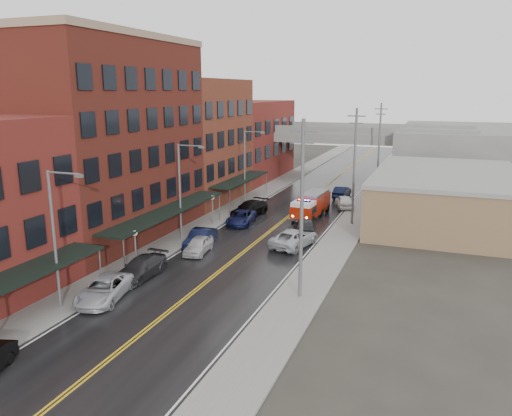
% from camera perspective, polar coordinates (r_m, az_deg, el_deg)
% --- Properties ---
extents(ground, '(220.00, 220.00, 0.00)m').
position_cam_1_polar(ground, '(25.82, -21.84, -19.84)').
color(ground, '#2D2B26').
rests_on(ground, ground).
extents(road, '(11.00, 160.00, 0.02)m').
position_cam_1_polar(road, '(49.95, 1.71, -2.59)').
color(road, black).
rests_on(road, ground).
extents(sidewalk_left, '(3.00, 160.00, 0.15)m').
position_cam_1_polar(sidewalk_left, '(52.65, -5.83, -1.75)').
color(sidewalk_left, slate).
rests_on(sidewalk_left, ground).
extents(sidewalk_right, '(3.00, 160.00, 0.15)m').
position_cam_1_polar(sidewalk_right, '(48.18, 9.97, -3.32)').
color(sidewalk_right, slate).
rests_on(sidewalk_right, ground).
extents(curb_left, '(0.30, 160.00, 0.15)m').
position_cam_1_polar(curb_left, '(51.96, -4.20, -1.92)').
color(curb_left, gray).
rests_on(curb_left, ground).
extents(curb_right, '(0.30, 160.00, 0.15)m').
position_cam_1_polar(curb_right, '(48.48, 8.05, -3.14)').
color(curb_right, gray).
rests_on(curb_right, ground).
extents(brick_building_b, '(9.00, 20.00, 18.00)m').
position_cam_1_polar(brick_building_b, '(48.26, -16.28, 7.20)').
color(brick_building_b, '#4F1D15').
rests_on(brick_building_b, ground).
extents(brick_building_c, '(9.00, 15.00, 15.00)m').
position_cam_1_polar(brick_building_c, '(63.23, -6.67, 7.61)').
color(brick_building_c, maroon).
rests_on(brick_building_c, ground).
extents(brick_building_far, '(9.00, 20.00, 12.00)m').
position_cam_1_polar(brick_building_far, '(79.28, -0.83, 7.76)').
color(brick_building_far, maroon).
rests_on(brick_building_far, ground).
extents(tan_building, '(14.00, 22.00, 5.00)m').
position_cam_1_polar(tan_building, '(56.60, 20.67, 1.04)').
color(tan_building, '#906F4D').
rests_on(tan_building, ground).
extents(right_far_block, '(18.00, 30.00, 8.00)m').
position_cam_1_polar(right_far_block, '(86.06, 22.22, 5.88)').
color(right_far_block, slate).
rests_on(right_far_block, ground).
extents(awning_1, '(2.60, 18.00, 3.09)m').
position_cam_1_polar(awning_1, '(46.06, -9.98, -0.34)').
color(awning_1, black).
rests_on(awning_1, ground).
extents(awning_2, '(2.60, 13.00, 3.09)m').
position_cam_1_polar(awning_2, '(61.44, -1.72, 3.28)').
color(awning_2, black).
rests_on(awning_2, ground).
extents(globe_lamp_1, '(0.44, 0.44, 3.12)m').
position_cam_1_polar(globe_lamp_1, '(39.98, -13.65, -3.63)').
color(globe_lamp_1, '#59595B').
rests_on(globe_lamp_1, ground).
extents(globe_lamp_2, '(0.44, 0.44, 3.12)m').
position_cam_1_polar(globe_lamp_2, '(51.73, -5.00, 0.55)').
color(globe_lamp_2, '#59595B').
rests_on(globe_lamp_2, ground).
extents(street_lamp_0, '(2.64, 0.22, 9.00)m').
position_cam_1_polar(street_lamp_0, '(33.29, -21.83, -2.51)').
color(street_lamp_0, '#59595B').
rests_on(street_lamp_0, ground).
extents(street_lamp_1, '(2.64, 0.22, 9.00)m').
position_cam_1_polar(street_lamp_1, '(45.99, -8.45, 2.50)').
color(street_lamp_1, '#59595B').
rests_on(street_lamp_1, ground).
extents(street_lamp_2, '(2.64, 0.22, 9.00)m').
position_cam_1_polar(street_lamp_2, '(60.28, -1.09, 5.21)').
color(street_lamp_2, '#59595B').
rests_on(street_lamp_2, ground).
extents(utility_pole_0, '(1.80, 0.24, 12.00)m').
position_cam_1_polar(utility_pole_0, '(32.43, 5.25, 0.06)').
color(utility_pole_0, '#59595B').
rests_on(utility_pole_0, ground).
extents(utility_pole_1, '(1.80, 0.24, 12.00)m').
position_cam_1_polar(utility_pole_1, '(51.68, 11.18, 4.84)').
color(utility_pole_1, '#59595B').
rests_on(utility_pole_1, ground).
extents(utility_pole_2, '(1.80, 0.24, 12.00)m').
position_cam_1_polar(utility_pole_2, '(71.34, 13.89, 7.00)').
color(utility_pole_2, '#59595B').
rests_on(utility_pole_2, ground).
extents(overpass, '(40.00, 10.00, 7.50)m').
position_cam_1_polar(overpass, '(79.38, 9.30, 7.59)').
color(overpass, slate).
rests_on(overpass, ground).
extents(fire_truck, '(3.33, 7.36, 2.63)m').
position_cam_1_polar(fire_truck, '(55.18, 6.28, 0.39)').
color(fire_truck, '#991A07').
rests_on(fire_truck, ground).
extents(parked_car_left_2, '(3.54, 5.72, 1.48)m').
position_cam_1_polar(parked_car_left_2, '(35.26, -16.97, -8.89)').
color(parked_car_left_2, '#B3B5BC').
rests_on(parked_car_left_2, ground).
extents(parked_car_left_3, '(2.17, 5.20, 1.50)m').
position_cam_1_polar(parked_car_left_3, '(38.57, -13.00, -6.67)').
color(parked_car_left_3, '#262629').
rests_on(parked_car_left_3, ground).
extents(parked_car_left_4, '(2.14, 4.33, 1.42)m').
position_cam_1_polar(parked_car_left_4, '(43.33, -6.61, -4.22)').
color(parked_car_left_4, silver).
rests_on(parked_car_left_4, ground).
extents(parked_car_left_5, '(2.19, 4.94, 1.58)m').
position_cam_1_polar(parked_car_left_5, '(44.94, -6.40, -3.47)').
color(parked_car_left_5, black).
rests_on(parked_car_left_5, ground).
extents(parked_car_left_6, '(2.96, 5.33, 1.41)m').
position_cam_1_polar(parked_car_left_6, '(52.27, -1.70, -1.08)').
color(parked_car_left_6, '#121844').
rests_on(parked_car_left_6, ground).
extents(parked_car_left_7, '(3.23, 5.98, 1.65)m').
position_cam_1_polar(parked_car_left_7, '(55.49, -0.75, -0.10)').
color(parked_car_left_7, black).
rests_on(parked_car_left_7, ground).
extents(parked_car_right_0, '(3.76, 6.15, 1.59)m').
position_cam_1_polar(parked_car_right_0, '(44.93, 4.38, -3.42)').
color(parked_car_right_0, '#B0B4B9').
rests_on(parked_car_right_0, ground).
extents(parked_car_right_1, '(3.53, 5.84, 1.58)m').
position_cam_1_polar(parked_car_right_1, '(48.56, 5.66, -2.17)').
color(parked_car_right_1, '#242426').
rests_on(parked_car_right_1, ground).
extents(parked_car_right_2, '(3.19, 4.91, 1.55)m').
position_cam_1_polar(parked_car_right_2, '(60.24, 10.06, 0.73)').
color(parked_car_right_2, white).
rests_on(parked_car_right_2, ground).
extents(parked_car_right_3, '(1.72, 4.63, 1.51)m').
position_cam_1_polar(parked_car_right_3, '(66.01, 9.80, 1.83)').
color(parked_car_right_3, black).
rests_on(parked_car_right_3, ground).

